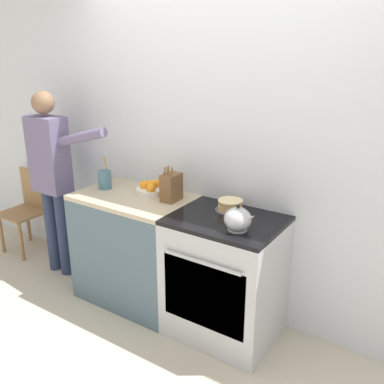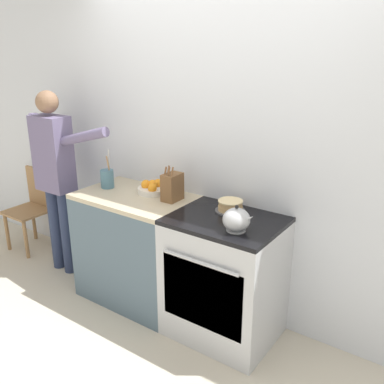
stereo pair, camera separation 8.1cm
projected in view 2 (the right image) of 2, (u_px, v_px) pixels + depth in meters
The scene contains 11 objects.
ground_plane at pixel (174, 341), 3.10m from camera, with size 16.00×16.00×0.00m, color beige.
wall_back at pixel (223, 149), 3.14m from camera, with size 8.00×0.04×2.60m.
counter_cabinet at pixel (137, 247), 3.50m from camera, with size 0.91×0.60×0.91m.
stove_range at pixel (224, 278), 3.05m from camera, with size 0.76×0.63×0.91m.
layer_cake at pixel (230, 206), 3.02m from camera, with size 0.22×0.22×0.08m.
tea_kettle at pixel (237, 220), 2.70m from camera, with size 0.22×0.18×0.17m.
knife_block at pixel (172, 187), 3.21m from camera, with size 0.11×0.16×0.28m.
utensil_crock at pixel (107, 178), 3.51m from camera, with size 0.11×0.11×0.33m.
fruit_bowl at pixel (152, 188), 3.39m from camera, with size 0.23×0.23×0.11m.
person_baker at pixel (55, 168), 3.75m from camera, with size 0.94×0.20×1.67m.
dining_chair at pixel (34, 204), 4.41m from camera, with size 0.40×0.40×0.82m.
Camera 2 is at (1.58, -2.03, 2.04)m, focal length 40.00 mm.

